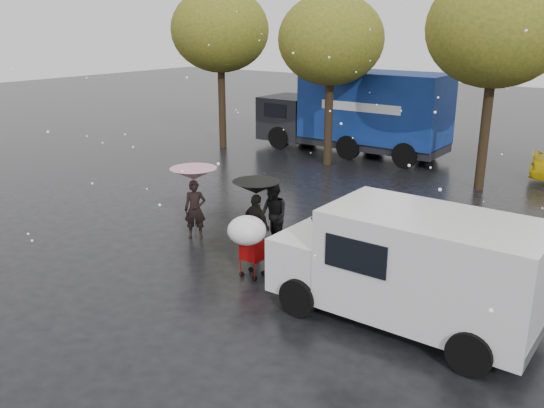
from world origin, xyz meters
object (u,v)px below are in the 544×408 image
Objects in this scene: person_pink at (195,210)px; person_black at (256,225)px; blue_truck at (356,113)px; vendor_cart at (364,237)px; white_van at (411,266)px; shopping_cart at (248,234)px.

person_pink is 2.01m from person_black.
person_black is at bearing -72.63° from blue_truck.
vendor_cart is at bearing -60.44° from blue_truck.
person_black is 0.18× the size of blue_truck.
white_van is (6.33, -0.93, 0.39)m from person_pink.
person_black is (2.01, 0.02, -0.01)m from person_pink.
person_black is at bearing 120.31° from shopping_cart.
blue_truck is at bearing 108.70° from shopping_cart.
person_pink is at bearing 156.43° from shopping_cart.
person_pink is 4.50m from vendor_cart.
white_van is at bearing 179.41° from person_black.
vendor_cart is at bearing -147.00° from person_black.
shopping_cart is at bearing -60.41° from person_pink.
person_pink is 0.19× the size of blue_truck.
vendor_cart is (2.39, 0.93, -0.04)m from person_black.
shopping_cart is at bearing 132.10° from person_black.
person_pink is 0.32× the size of white_van.
person_pink is at bearing -167.85° from vendor_cart.
blue_truck is (-7.92, 12.43, 0.60)m from white_van.
person_pink is 1.01× the size of person_black.
person_black is 2.57m from vendor_cart.
vendor_cart is at bearing -24.69° from person_pink.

